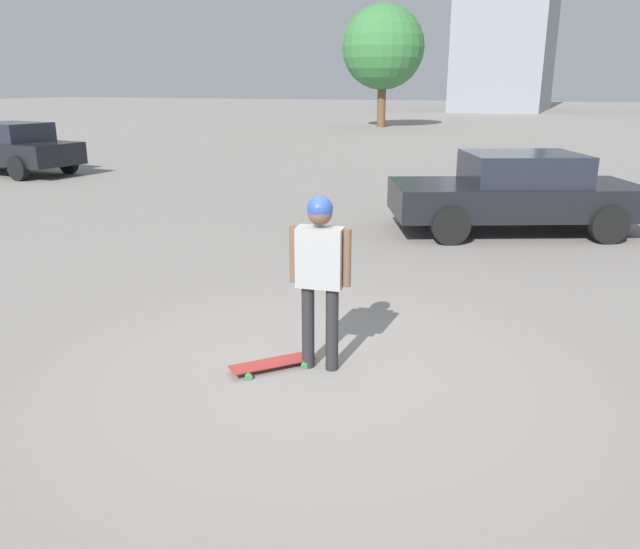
# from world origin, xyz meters

# --- Properties ---
(ground_plane) EXTENTS (220.00, 220.00, 0.00)m
(ground_plane) POSITION_xyz_m (0.00, 0.00, 0.00)
(ground_plane) COLOR gray
(person) EXTENTS (0.26, 0.58, 1.68)m
(person) POSITION_xyz_m (0.00, 0.00, 1.05)
(person) COLOR #262628
(person) RESTS_ON ground_plane
(skateboard) EXTENTS (0.76, 0.71, 0.08)m
(skateboard) POSITION_xyz_m (0.21, -0.40, 0.06)
(skateboard) COLOR #A5332D
(skateboard) RESTS_ON ground_plane
(car_parked_near) EXTENTS (3.58, 4.81, 1.45)m
(car_parked_near) POSITION_xyz_m (-6.82, 0.99, 0.75)
(car_parked_near) COLOR black
(car_parked_near) RESTS_ON ground_plane
(car_parked_far) EXTENTS (2.26, 4.65, 1.55)m
(car_parked_far) POSITION_xyz_m (-8.94, -14.07, 0.80)
(car_parked_far) COLOR black
(car_parked_far) RESTS_ON ground_plane
(tree_distant) EXTENTS (5.20, 5.20, 7.53)m
(tree_distant) POSITION_xyz_m (-34.87, -10.65, 4.91)
(tree_distant) COLOR brown
(tree_distant) RESTS_ON ground_plane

